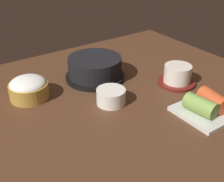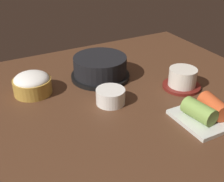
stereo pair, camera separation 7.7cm
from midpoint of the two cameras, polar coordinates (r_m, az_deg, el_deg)
dining_table at (r=79.46cm, az=0.82°, el=-2.30°), size 100.00×76.00×2.00cm
stone_pot at (r=88.69cm, az=0.19°, el=4.52°), size 17.56×17.56×6.70cm
rice_bowl at (r=82.42cm, az=-12.49°, el=1.37°), size 10.37×10.37×6.00cm
tea_cup_with_saucer at (r=86.67cm, az=15.80°, el=2.19°), size 10.77×10.77×5.76cm
banchan_cup_center at (r=76.34cm, az=2.59°, el=-1.03°), size 7.53×7.53×3.97cm
kimchi_plate at (r=74.54cm, az=20.37°, el=-3.91°), size 12.99×12.99×5.17cm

